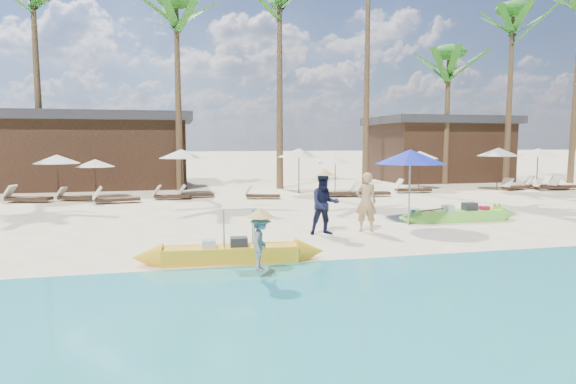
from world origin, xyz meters
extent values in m
plane|color=#F9E7B8|center=(0.00, 0.00, 0.00)|extent=(240.00, 240.00, 0.00)
cube|color=tan|center=(0.00, -5.00, 0.00)|extent=(240.00, 4.50, 0.01)
cube|color=#75DD43|center=(5.58, 1.63, 0.18)|extent=(3.04, 0.67, 0.36)
cube|color=white|center=(5.58, 1.63, 0.20)|extent=(2.61, 0.49, 0.16)
cube|color=#262628|center=(5.96, 1.63, 0.45)|extent=(0.43, 0.34, 0.33)
cube|color=silver|center=(5.20, 1.69, 0.42)|extent=(0.34, 0.29, 0.27)
cube|color=#AB1630|center=(6.49, 1.57, 0.39)|extent=(0.29, 0.24, 0.21)
cylinder|color=#AB1630|center=(4.62, 1.69, 0.32)|extent=(0.21, 0.21, 0.09)
cylinder|color=#262628|center=(4.38, 1.60, 0.32)|extent=(0.19, 0.19, 0.08)
sphere|color=tan|center=(4.10, 1.65, 0.37)|extent=(0.17, 0.17, 0.17)
cylinder|color=yellow|center=(6.96, 1.69, 0.37)|extent=(0.13, 0.13, 0.17)
cylinder|color=yellow|center=(7.16, 1.69, 0.37)|extent=(0.13, 0.13, 0.17)
cube|color=yellow|center=(-2.44, -2.10, 0.18)|extent=(2.98, 0.82, 0.35)
cube|color=white|center=(-2.44, -2.10, 0.19)|extent=(2.56, 0.62, 0.16)
cube|color=#262628|center=(-2.26, -2.12, 0.41)|extent=(0.39, 0.32, 0.28)
cube|color=silver|center=(-2.90, -2.07, 0.39)|extent=(0.32, 0.28, 0.24)
cube|color=beige|center=(-2.26, -2.12, 1.21)|extent=(0.78, 0.56, 0.03)
imported|color=tan|center=(1.86, 0.65, 0.87)|extent=(0.69, 0.50, 1.75)
imported|color=black|center=(0.53, 0.47, 0.88)|extent=(0.89, 0.71, 1.76)
imported|color=gray|center=(-2.02, -3.55, 0.73)|extent=(0.60, 0.79, 1.09)
cylinder|color=#99999E|center=(3.59, 1.33, 1.17)|extent=(0.05, 0.05, 2.33)
cone|color=#1220AF|center=(3.59, 1.33, 2.17)|extent=(2.23, 2.23, 0.46)
cylinder|color=#392417|center=(-8.78, 10.98, 1.00)|extent=(0.05, 0.05, 2.00)
cone|color=beige|center=(-8.78, 10.98, 1.86)|extent=(2.00, 2.00, 0.40)
cube|color=#392417|center=(-9.84, 10.36, 0.16)|extent=(1.96, 1.02, 0.13)
cube|color=beige|center=(-10.65, 10.55, 0.49)|extent=(0.55, 0.68, 0.55)
cube|color=#392417|center=(-7.93, 10.43, 0.14)|extent=(1.63, 0.97, 0.11)
cube|color=beige|center=(-8.58, 10.65, 0.41)|extent=(0.49, 0.59, 0.45)
cylinder|color=#392417|center=(-7.23, 11.33, 0.89)|extent=(0.04, 0.04, 1.78)
cone|color=beige|center=(-7.23, 11.33, 1.65)|extent=(1.78, 1.78, 0.36)
cube|color=#392417|center=(-6.05, 9.24, 0.16)|extent=(1.91, 0.90, 0.13)
cube|color=beige|center=(-6.85, 9.10, 0.49)|extent=(0.51, 0.66, 0.54)
cube|color=#392417|center=(-3.74, 10.06, 0.14)|extent=(1.68, 0.80, 0.11)
cube|color=beige|center=(-4.44, 10.19, 0.43)|extent=(0.45, 0.58, 0.47)
cylinder|color=#392417|center=(-3.30, 11.60, 1.10)|extent=(0.06, 0.06, 2.21)
cone|color=beige|center=(-3.30, 11.60, 2.05)|extent=(2.21, 2.21, 0.44)
cube|color=#392417|center=(-2.63, 10.52, 0.14)|extent=(1.61, 0.65, 0.11)
cube|color=beige|center=(-3.32, 10.46, 0.42)|extent=(0.40, 0.54, 0.46)
cylinder|color=#392417|center=(2.55, 11.26, 1.12)|extent=(0.06, 0.06, 2.23)
cone|color=beige|center=(2.55, 11.26, 2.08)|extent=(2.23, 2.23, 0.45)
cube|color=#392417|center=(0.36, 9.39, 0.14)|extent=(1.64, 0.93, 0.11)
cube|color=beige|center=(-0.30, 9.59, 0.41)|extent=(0.48, 0.58, 0.46)
cube|color=#392417|center=(4.11, 9.32, 0.16)|extent=(1.85, 0.77, 0.13)
cube|color=beige|center=(3.32, 9.40, 0.48)|extent=(0.46, 0.62, 0.53)
cylinder|color=#392417|center=(4.38, 10.91, 0.93)|extent=(0.05, 0.05, 1.86)
cone|color=beige|center=(4.38, 10.91, 1.73)|extent=(1.86, 1.86, 0.37)
cube|color=#392417|center=(3.77, 9.48, 0.14)|extent=(1.58, 0.65, 0.11)
cube|color=beige|center=(3.10, 9.42, 0.41)|extent=(0.39, 0.53, 0.45)
cube|color=#392417|center=(5.63, 9.18, 0.16)|extent=(1.88, 0.84, 0.13)
cube|color=beige|center=(4.84, 9.29, 0.48)|extent=(0.49, 0.64, 0.53)
cylinder|color=#392417|center=(9.59, 11.80, 1.03)|extent=(0.05, 0.05, 2.06)
cone|color=beige|center=(9.59, 11.80, 1.91)|extent=(2.06, 2.06, 0.41)
cube|color=#392417|center=(8.40, 10.17, 0.16)|extent=(1.87, 0.82, 0.13)
cube|color=beige|center=(7.61, 10.28, 0.48)|extent=(0.48, 0.63, 0.53)
cylinder|color=#392417|center=(13.37, 10.20, 1.13)|extent=(0.06, 0.06, 2.25)
cone|color=beige|center=(13.37, 10.20, 2.09)|extent=(2.25, 2.25, 0.45)
cube|color=#392417|center=(14.57, 10.24, 0.15)|extent=(1.80, 1.06, 0.12)
cube|color=beige|center=(13.85, 10.00, 0.45)|extent=(0.54, 0.64, 0.50)
cube|color=#392417|center=(16.37, 9.66, 0.15)|extent=(1.74, 0.84, 0.12)
cube|color=beige|center=(15.65, 9.79, 0.44)|extent=(0.47, 0.60, 0.49)
cylinder|color=#392417|center=(16.03, 10.38, 1.10)|extent=(0.06, 0.06, 2.21)
cone|color=beige|center=(16.03, 10.38, 2.05)|extent=(2.21, 2.21, 0.44)
cube|color=#392417|center=(16.56, 10.42, 0.16)|extent=(1.93, 1.11, 0.13)
cube|color=beige|center=(15.78, 10.66, 0.49)|extent=(0.57, 0.69, 0.54)
cube|color=#392417|center=(17.45, 9.85, 0.16)|extent=(1.85, 0.72, 0.13)
cube|color=beige|center=(16.65, 9.79, 0.48)|extent=(0.45, 0.61, 0.53)
cone|color=brown|center=(-10.45, 15.08, 5.45)|extent=(0.40, 0.40, 10.89)
cone|color=brown|center=(-3.36, 14.27, 5.04)|extent=(0.40, 0.40, 10.08)
cone|color=brown|center=(2.15, 14.01, 5.63)|extent=(0.40, 0.40, 11.26)
cone|color=brown|center=(7.45, 14.38, 6.58)|extent=(0.40, 0.40, 13.16)
cone|color=brown|center=(12.84, 14.52, 4.04)|extent=(0.40, 0.40, 8.07)
ellipsoid|color=#266E1B|center=(12.84, 14.52, 8.07)|extent=(2.08, 2.08, 0.88)
cone|color=brown|center=(16.57, 13.68, 5.32)|extent=(0.40, 0.40, 10.64)
ellipsoid|color=#266E1B|center=(16.57, 13.68, 10.64)|extent=(2.08, 2.08, 0.88)
cone|color=brown|center=(21.07, 13.33, 6.13)|extent=(0.40, 0.40, 12.26)
cube|color=#392417|center=(-8.00, 17.50, 1.90)|extent=(10.00, 6.00, 3.80)
cube|color=#2D2D33|center=(-8.00, 17.50, 4.05)|extent=(10.80, 6.60, 0.50)
cube|color=#392417|center=(14.00, 17.50, 1.90)|extent=(8.00, 6.00, 3.80)
cube|color=#2D2D33|center=(14.00, 17.50, 4.05)|extent=(8.80, 6.60, 0.50)
camera|label=1|loc=(-3.57, -12.48, 2.65)|focal=30.00mm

